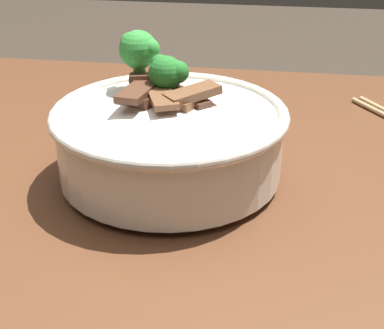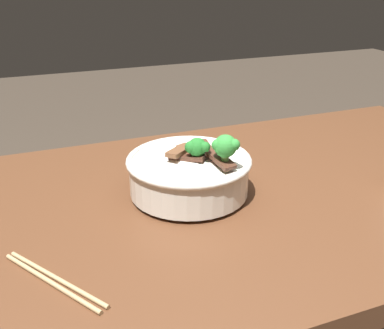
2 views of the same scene
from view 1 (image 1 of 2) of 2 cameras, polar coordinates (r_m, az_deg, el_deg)
name	(u,v)px [view 1 (image 1 of 2)]	position (r m, az deg, el deg)	size (l,w,h in m)	color
dining_table	(143,249)	(0.71, -5.06, -8.63)	(1.55, 0.76, 0.82)	#56331E
rice_bowl	(169,133)	(0.60, -2.35, 3.22)	(0.25, 0.25, 0.15)	silver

